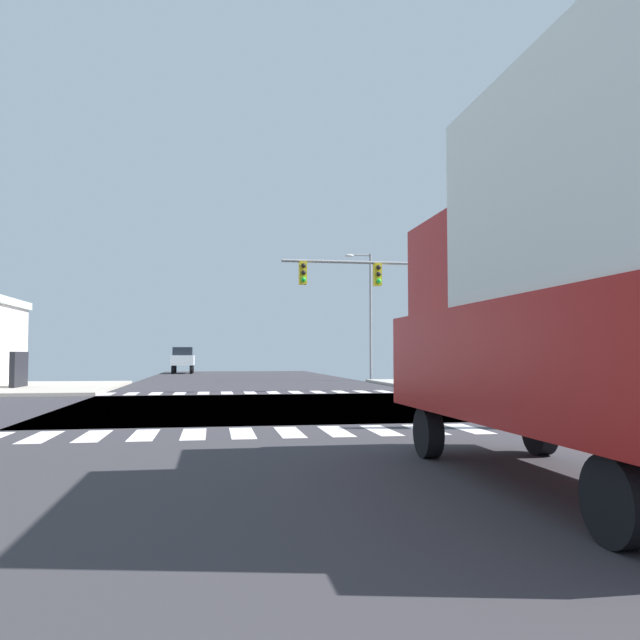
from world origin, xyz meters
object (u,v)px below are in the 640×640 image
at_px(traffic_signal_mast, 386,289).
at_px(suv_nearside_1, 183,358).
at_px(street_lamp, 367,305).
at_px(box_truck_queued_1, 573,280).

relative_size(traffic_signal_mast, suv_nearside_1, 1.75).
height_order(traffic_signal_mast, suv_nearside_1, traffic_signal_mast).
height_order(traffic_signal_mast, street_lamp, street_lamp).
relative_size(suv_nearside_1, box_truck_queued_1, 0.64).
distance_m(traffic_signal_mast, box_truck_queued_1, 21.26).
height_order(street_lamp, box_truck_queued_1, street_lamp).
relative_size(traffic_signal_mast, box_truck_queued_1, 1.12).
distance_m(street_lamp, box_truck_queued_1, 33.69).
bearing_deg(street_lamp, box_truck_queued_1, -99.36).
height_order(suv_nearside_1, box_truck_queued_1, box_truck_queued_1).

